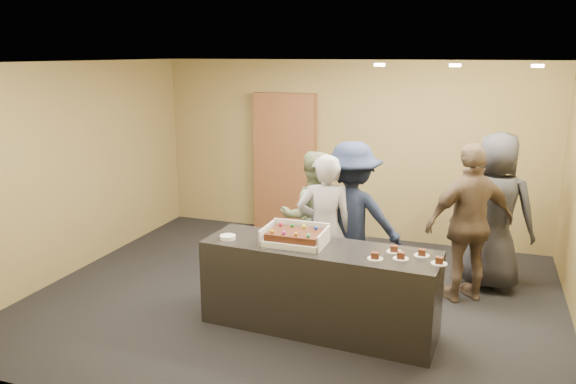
% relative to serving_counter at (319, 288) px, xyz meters
% --- Properties ---
extents(room, '(6.04, 6.00, 2.70)m').
position_rel_serving_counter_xyz_m(room, '(-0.47, 0.64, 0.90)').
color(room, black).
rests_on(room, ground).
extents(serving_counter, '(2.44, 0.83, 0.90)m').
position_rel_serving_counter_xyz_m(serving_counter, '(0.00, 0.00, 0.00)').
color(serving_counter, black).
rests_on(serving_counter, floor).
extents(storage_cabinet, '(1.00, 0.15, 2.20)m').
position_rel_serving_counter_xyz_m(storage_cabinet, '(-1.47, 3.05, 0.65)').
color(storage_cabinet, brown).
rests_on(storage_cabinet, floor).
extents(cake_box, '(0.63, 0.43, 0.18)m').
position_rel_serving_counter_xyz_m(cake_box, '(-0.26, 0.02, 0.49)').
color(cake_box, white).
rests_on(cake_box, serving_counter).
extents(sheet_cake, '(0.53, 0.37, 0.11)m').
position_rel_serving_counter_xyz_m(sheet_cake, '(-0.26, -0.00, 0.55)').
color(sheet_cake, '#371B0C').
rests_on(sheet_cake, cake_box).
extents(plate_stack, '(0.16, 0.16, 0.04)m').
position_rel_serving_counter_xyz_m(plate_stack, '(-0.97, -0.10, 0.47)').
color(plate_stack, white).
rests_on(plate_stack, serving_counter).
extents(slice_a, '(0.15, 0.15, 0.07)m').
position_rel_serving_counter_xyz_m(slice_a, '(0.60, -0.16, 0.47)').
color(slice_a, white).
rests_on(slice_a, serving_counter).
extents(slice_b, '(0.15, 0.15, 0.07)m').
position_rel_serving_counter_xyz_m(slice_b, '(0.74, 0.09, 0.47)').
color(slice_b, white).
rests_on(slice_b, serving_counter).
extents(slice_c, '(0.15, 0.15, 0.07)m').
position_rel_serving_counter_xyz_m(slice_c, '(0.83, -0.08, 0.47)').
color(slice_c, white).
rests_on(slice_c, serving_counter).
extents(slice_d, '(0.15, 0.15, 0.07)m').
position_rel_serving_counter_xyz_m(slice_d, '(1.01, 0.07, 0.47)').
color(slice_d, white).
rests_on(slice_d, serving_counter).
extents(slice_e, '(0.15, 0.15, 0.07)m').
position_rel_serving_counter_xyz_m(slice_e, '(1.18, -0.09, 0.47)').
color(slice_e, white).
rests_on(slice_e, serving_counter).
extents(person_server_grey, '(0.73, 0.59, 1.73)m').
position_rel_serving_counter_xyz_m(person_server_grey, '(-0.14, 0.68, 0.41)').
color(person_server_grey, '#AFB0B5').
rests_on(person_server_grey, floor).
extents(person_sage_man, '(0.98, 0.88, 1.64)m').
position_rel_serving_counter_xyz_m(person_sage_man, '(-0.47, 1.27, 0.37)').
color(person_sage_man, gray).
rests_on(person_sage_man, floor).
extents(person_navy_man, '(1.25, 0.81, 1.83)m').
position_rel_serving_counter_xyz_m(person_navy_man, '(0.09, 0.98, 0.46)').
color(person_navy_man, '#182139').
rests_on(person_navy_man, floor).
extents(person_brown_extra, '(1.15, 0.97, 1.84)m').
position_rel_serving_counter_xyz_m(person_brown_extra, '(1.40, 1.27, 0.47)').
color(person_brown_extra, brown).
rests_on(person_brown_extra, floor).
extents(person_dark_suit, '(1.05, 0.81, 1.91)m').
position_rel_serving_counter_xyz_m(person_dark_suit, '(1.66, 1.74, 0.51)').
color(person_dark_suit, '#25262A').
rests_on(person_dark_suit, floor).
extents(ceiling_spotlights, '(1.72, 0.12, 0.03)m').
position_rel_serving_counter_xyz_m(ceiling_spotlights, '(1.13, 1.14, 2.22)').
color(ceiling_spotlights, '#FFEAC6').
rests_on(ceiling_spotlights, ceiling).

